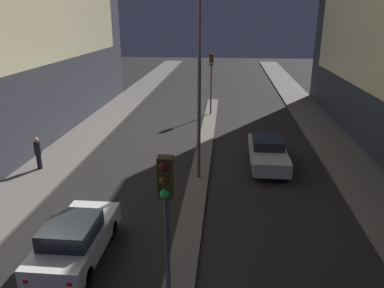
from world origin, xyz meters
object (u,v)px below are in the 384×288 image
street_lamp (199,62)px  car_right_lane (268,152)px  car_left_lane (75,239)px  traffic_light_near (166,211)px  traffic_light_mid (211,70)px  pedestrian_on_left_sidewalk (38,152)px

street_lamp → car_right_lane: (3.44, 2.07, -4.81)m
street_lamp → car_left_lane: bearing=-117.5°
traffic_light_near → traffic_light_mid: 21.54m
traffic_light_near → car_left_lane: bearing=140.8°
traffic_light_near → car_right_lane: bearing=73.3°
traffic_light_near → traffic_light_mid: same height
traffic_light_mid → pedestrian_on_left_sidewalk: traffic_light_mid is taller
traffic_light_near → car_right_lane: (3.44, 11.47, -2.77)m
car_right_lane → pedestrian_on_left_sidewalk: size_ratio=2.86×
traffic_light_near → street_lamp: size_ratio=0.54×
traffic_light_mid → pedestrian_on_left_sidewalk: bearing=-124.3°
car_left_lane → car_right_lane: 11.07m
traffic_light_near → street_lamp: 9.62m
traffic_light_near → car_right_lane: traffic_light_near is taller
car_right_lane → traffic_light_near: bearing=-106.7°
car_left_lane → traffic_light_near: bearing=-39.2°
car_right_lane → pedestrian_on_left_sidewalk: 11.69m
pedestrian_on_left_sidewalk → street_lamp: bearing=-1.9°
traffic_light_near → pedestrian_on_left_sidewalk: size_ratio=2.83×
street_lamp → pedestrian_on_left_sidewalk: 9.30m
traffic_light_mid → traffic_light_near: bearing=-90.0°
street_lamp → pedestrian_on_left_sidewalk: bearing=178.1°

